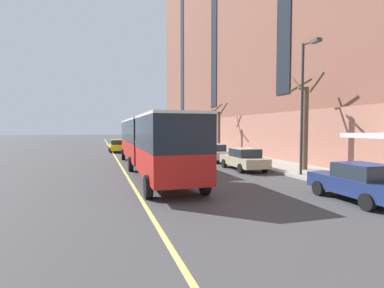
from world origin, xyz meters
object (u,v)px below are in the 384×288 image
Objects in this scene: city_bus at (149,140)px; parked_car_silver_1 at (213,152)px; street_tree_far_uptown at (219,128)px; parked_car_darkgray_0 at (170,143)px; taxi_cab at (117,146)px; street_lamp at (305,96)px; parked_car_champagne_3 at (244,159)px; parked_car_navy_2 at (359,182)px; street_tree_mid_block at (305,121)px.

parked_car_silver_1 is at bearing 34.03° from city_bus.
parked_car_darkgray_0 is at bearing 110.50° from street_tree_far_uptown.
city_bus is 4.53× the size of taxi_cab.
city_bus is at bearing -106.86° from parked_car_darkgray_0.
street_tree_far_uptown is 0.73× the size of street_lamp.
city_bus is 3.39× the size of street_tree_far_uptown.
city_bus is 4.07× the size of parked_car_champagne_3.
street_tree_far_uptown is (3.63, -9.70, 2.25)m from parked_car_darkgray_0.
taxi_cab is (-7.80, 28.78, 0.00)m from parked_car_navy_2.
parked_car_darkgray_0 and parked_car_silver_1 have the same top height.
street_tree_mid_block is at bearing -65.70° from parked_car_silver_1.
parked_car_navy_2 is (0.20, -15.77, -0.00)m from parked_car_silver_1.
street_tree_mid_block is at bearing 66.04° from parked_car_navy_2.
street_tree_mid_block reaches higher than street_tree_far_uptown.
city_bus is 4.60× the size of parked_car_navy_2.
street_tree_mid_block reaches higher than city_bus.
city_bus is 6.86m from parked_car_champagne_3.
parked_car_champagne_3 is (6.52, -1.65, -1.34)m from city_bus.
parked_car_silver_1 is 1.13× the size of parked_car_navy_2.
street_tree_far_uptown reaches higher than parked_car_silver_1.
parked_car_darkgray_0 is at bearing 73.14° from city_bus.
street_tree_mid_block reaches higher than taxi_cab.
street_lamp is at bearing -79.43° from parked_car_silver_1.
city_bus is 22.38m from parked_car_darkgray_0.
taxi_cab is 12.78m from street_tree_far_uptown.
parked_car_silver_1 is at bearing 114.30° from street_tree_mid_block.
city_bus is at bearing -145.97° from parked_car_silver_1.
city_bus is 10.85m from street_tree_mid_block.
parked_car_darkgray_0 is 1.08× the size of taxi_cab.
taxi_cab is at bearing 112.32° from street_lamp.
street_tree_mid_block is (3.62, -1.99, 2.66)m from parked_car_champagne_3.
parked_car_champagne_3 is (-0.18, 9.72, 0.00)m from parked_car_navy_2.
street_tree_far_uptown is (11.21, -5.72, 2.25)m from taxi_cab.
parked_car_navy_2 and taxi_cab have the same top height.
parked_car_silver_1 is at bearing -89.90° from parked_car_darkgray_0.
street_tree_far_uptown is 17.59m from street_lamp.
parked_car_silver_1 is at bearing 90.11° from parked_car_champagne_3.
parked_car_silver_1 and parked_car_champagne_3 have the same top height.
street_lamp reaches higher than parked_car_silver_1.
parked_car_champagne_3 is at bearing 114.72° from street_lamp.
street_tree_mid_block is at bearing -19.79° from city_bus.
parked_car_champagne_3 is at bearing -105.06° from street_tree_far_uptown.
street_lamp is (1.88, -4.08, 4.12)m from parked_car_champagne_3.
parked_car_champagne_3 is at bearing 151.15° from street_tree_mid_block.
parked_car_navy_2 is 7.19m from street_lamp.
street_tree_far_uptown is at bearing 49.13° from city_bus.
street_lamp reaches higher than parked_car_champagne_3.
parked_car_champagne_3 is (0.01, -6.05, -0.00)m from parked_car_silver_1.
parked_car_navy_2 is 0.65× the size of street_tree_mid_block.
parked_car_silver_1 is at bearing -59.67° from taxi_cab.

